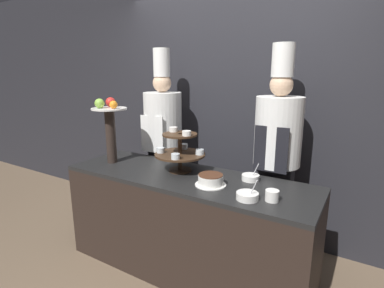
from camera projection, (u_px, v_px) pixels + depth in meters
The scene contains 10 objects.
wall_back at pixel (233, 102), 3.11m from camera, with size 10.00×0.06×2.80m.
buffet_counter at pixel (186, 223), 2.57m from camera, with size 2.13×0.67×0.87m.
tiered_stand at pixel (180, 150), 2.55m from camera, with size 0.44×0.44×0.37m.
fruit_pedestal at pixel (110, 123), 2.77m from camera, with size 0.32×0.32×0.61m.
cake_round at pixel (211, 180), 2.26m from camera, with size 0.24×0.24×0.09m.
cup_white at pixel (272, 196), 1.98m from camera, with size 0.09×0.09×0.07m.
serving_bowl_near at pixel (247, 196), 2.01m from camera, with size 0.15×0.15×0.15m.
serving_bowl_far at pixel (251, 177), 2.36m from camera, with size 0.14×0.14×0.15m.
chef_left at pixel (163, 136), 3.20m from camera, with size 0.40×0.40×1.93m.
chef_center_left at pixel (277, 151), 2.58m from camera, with size 0.40×0.40×1.93m.
Camera 1 is at (1.26, -1.64, 1.70)m, focal length 28.00 mm.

